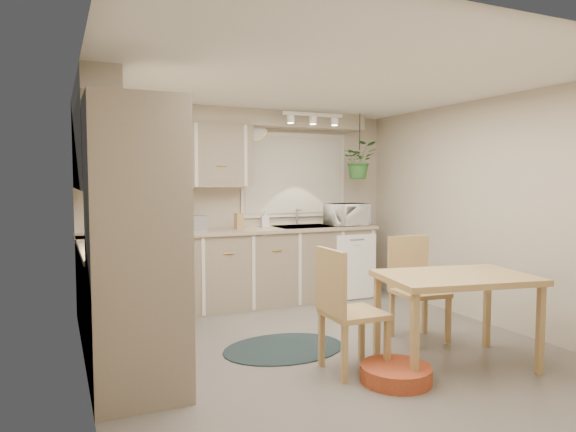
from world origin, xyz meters
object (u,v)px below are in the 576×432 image
(pet_bed, at_px, (396,374))
(microwave, at_px, (347,212))
(chair_left, at_px, (354,310))
(chair_back, at_px, (420,289))
(dining_table, at_px, (455,320))
(braided_rug, at_px, (284,348))

(pet_bed, xyz_separation_m, microwave, (1.14, 2.64, 1.05))
(chair_left, relative_size, microwave, 1.91)
(pet_bed, bearing_deg, chair_back, 42.38)
(microwave, bearing_deg, pet_bed, -112.70)
(chair_left, height_order, microwave, microwave)
(chair_back, height_order, microwave, microwave)
(chair_back, bearing_deg, chair_left, 28.17)
(chair_back, xyz_separation_m, microwave, (0.33, 1.89, 0.62))
(dining_table, bearing_deg, pet_bed, -171.37)
(pet_bed, distance_m, microwave, 3.06)
(chair_left, distance_m, microwave, 2.72)
(chair_back, relative_size, pet_bed, 1.82)
(braided_rug, bearing_deg, chair_left, -68.10)
(chair_back, distance_m, braided_rug, 1.40)
(dining_table, distance_m, microwave, 2.68)
(chair_back, bearing_deg, dining_table, 81.99)
(chair_back, distance_m, microwave, 2.02)
(dining_table, relative_size, chair_back, 1.22)
(dining_table, bearing_deg, microwave, 79.28)
(braided_rug, bearing_deg, microwave, 44.57)
(microwave, bearing_deg, braided_rug, -134.69)
(chair_back, bearing_deg, pet_bed, 47.83)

